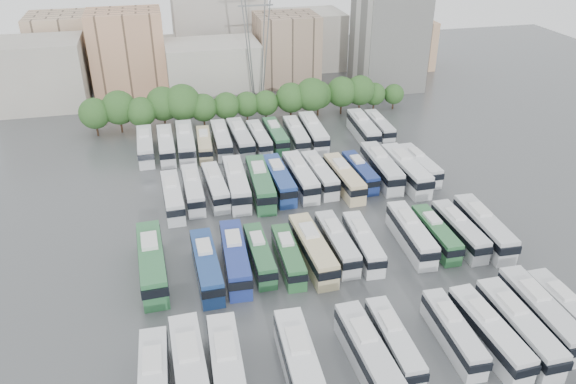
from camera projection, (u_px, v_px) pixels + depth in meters
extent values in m
plane|color=#424447|center=(312.00, 232.00, 76.45)|extent=(220.00, 220.00, 0.00)
cylinder|color=black|center=(97.00, 130.00, 105.59)|extent=(0.36, 0.36, 2.41)
sphere|color=#234C1E|center=(94.00, 113.00, 104.03)|extent=(5.78, 5.78, 5.78)
cylinder|color=black|center=(121.00, 126.00, 107.05)|extent=(0.36, 0.36, 2.68)
sphere|color=#234C1E|center=(119.00, 108.00, 105.31)|extent=(6.44, 6.44, 6.44)
cylinder|color=black|center=(143.00, 128.00, 106.68)|extent=(0.36, 0.36, 2.33)
sphere|color=#234C1E|center=(141.00, 112.00, 105.17)|extent=(5.58, 5.58, 5.58)
cylinder|color=black|center=(165.00, 122.00, 108.78)|extent=(0.36, 0.36, 2.72)
sphere|color=#234C1E|center=(163.00, 104.00, 107.02)|extent=(6.52, 6.52, 6.52)
cylinder|color=black|center=(184.00, 122.00, 108.62)|extent=(0.36, 0.36, 2.89)
sphere|color=#234C1E|center=(182.00, 102.00, 106.74)|extent=(6.94, 6.94, 6.94)
cylinder|color=black|center=(204.00, 122.00, 109.13)|extent=(0.36, 0.36, 2.24)
sphere|color=#234C1E|center=(203.00, 108.00, 107.68)|extent=(5.37, 5.37, 5.37)
cylinder|color=black|center=(227.00, 120.00, 110.29)|extent=(0.36, 0.36, 2.19)
sphere|color=#234C1E|center=(226.00, 106.00, 108.87)|extent=(5.26, 5.26, 5.26)
cylinder|color=black|center=(247.00, 118.00, 111.67)|extent=(0.36, 0.36, 2.07)
sphere|color=#234C1E|center=(247.00, 104.00, 110.33)|extent=(4.96, 4.96, 4.96)
cylinder|color=black|center=(266.00, 116.00, 112.19)|extent=(0.36, 0.36, 2.09)
sphere|color=#234C1E|center=(266.00, 103.00, 110.84)|extent=(5.00, 5.00, 5.00)
cylinder|color=black|center=(291.00, 114.00, 112.98)|extent=(0.36, 0.36, 2.49)
sphere|color=#234C1E|center=(291.00, 98.00, 111.37)|extent=(5.97, 5.97, 5.97)
cylinder|color=black|center=(311.00, 112.00, 113.27)|extent=(0.36, 0.36, 2.76)
sphere|color=#234C1E|center=(312.00, 95.00, 111.49)|extent=(6.62, 6.62, 6.62)
cylinder|color=black|center=(318.00, 110.00, 115.16)|extent=(0.36, 0.36, 2.36)
sphere|color=#234C1E|center=(318.00, 95.00, 113.63)|extent=(5.65, 5.65, 5.65)
cylinder|color=black|center=(341.00, 108.00, 115.84)|extent=(0.36, 0.36, 2.56)
sphere|color=#234C1E|center=(342.00, 92.00, 114.18)|extent=(6.15, 6.15, 6.15)
cylinder|color=black|center=(359.00, 106.00, 116.72)|extent=(0.36, 0.36, 2.55)
sphere|color=#234C1E|center=(360.00, 90.00, 115.07)|extent=(6.12, 6.12, 6.12)
cylinder|color=black|center=(373.00, 106.00, 117.75)|extent=(0.36, 0.36, 1.95)
sphere|color=#234C1E|center=(374.00, 94.00, 116.48)|extent=(4.68, 4.68, 4.68)
cylinder|color=black|center=(393.00, 105.00, 118.61)|extent=(0.36, 0.36, 1.77)
sphere|color=#234C1E|center=(394.00, 94.00, 117.46)|extent=(4.24, 4.24, 4.24)
cube|color=#9E998E|center=(41.00, 74.00, 117.52)|extent=(18.00, 14.00, 14.00)
cube|color=tan|center=(128.00, 52.00, 125.36)|extent=(16.00, 12.00, 18.00)
cube|color=#ADA89E|center=(213.00, 70.00, 123.63)|extent=(20.00, 14.00, 12.00)
cube|color=gray|center=(287.00, 49.00, 131.48)|extent=(14.00, 12.00, 16.00)
cube|color=gray|center=(219.00, 31.00, 139.63)|extent=(22.00, 16.00, 20.00)
cube|color=tan|center=(68.00, 49.00, 131.53)|extent=(16.00, 14.00, 16.00)
cube|color=#A39E93|center=(306.00, 40.00, 143.85)|extent=(18.00, 14.00, 14.00)
cube|color=tan|center=(402.00, 44.00, 144.10)|extent=(14.00, 12.00, 12.00)
cube|color=gray|center=(173.00, 60.00, 134.44)|extent=(12.00, 10.00, 10.00)
cube|color=silver|center=(389.00, 30.00, 126.75)|extent=(14.00, 14.00, 26.00)
cylinder|color=slate|center=(248.00, 29.00, 109.35)|extent=(2.90, 2.91, 33.83)
cylinder|color=slate|center=(244.00, 25.00, 112.77)|extent=(2.90, 2.91, 33.83)
cylinder|color=slate|center=(268.00, 28.00, 110.17)|extent=(2.90, 2.91, 33.83)
cylinder|color=slate|center=(264.00, 24.00, 113.59)|extent=(2.90, 2.91, 33.83)
cube|color=slate|center=(256.00, 5.00, 109.52)|extent=(7.00, 0.30, 0.30)
cube|color=black|center=(154.00, 384.00, 50.04)|extent=(3.07, 12.37, 1.01)
cube|color=silver|center=(152.00, 360.00, 50.87)|extent=(1.81, 3.28, 0.44)
cube|color=silver|center=(191.00, 377.00, 51.38)|extent=(3.15, 13.34, 3.76)
cube|color=black|center=(191.00, 372.00, 50.90)|extent=(3.29, 13.55, 1.11)
cube|color=silver|center=(187.00, 347.00, 51.77)|extent=(1.97, 3.59, 0.49)
cube|color=silver|center=(228.00, 375.00, 51.63)|extent=(3.21, 13.06, 3.67)
cube|color=black|center=(228.00, 371.00, 51.16)|extent=(3.35, 13.26, 1.08)
cube|color=silver|center=(225.00, 346.00, 52.04)|extent=(1.96, 3.52, 0.48)
cube|color=silver|center=(301.00, 369.00, 52.32)|extent=(3.18, 13.01, 3.66)
cube|color=black|center=(301.00, 364.00, 51.85)|extent=(3.32, 13.21, 1.08)
cube|color=silver|center=(297.00, 340.00, 52.73)|extent=(1.95, 3.51, 0.47)
cube|color=silver|center=(368.00, 356.00, 53.91)|extent=(2.98, 12.23, 3.44)
cube|color=black|center=(369.00, 352.00, 53.46)|extent=(3.11, 12.42, 1.01)
cube|color=silver|center=(363.00, 330.00, 54.27)|extent=(1.83, 3.30, 0.45)
cube|color=silver|center=(393.00, 343.00, 55.76)|extent=(2.42, 10.72, 3.03)
cube|color=black|center=(395.00, 339.00, 55.37)|extent=(2.53, 10.88, 0.89)
cube|color=silver|center=(390.00, 320.00, 56.09)|extent=(1.55, 2.87, 0.39)
cube|color=silver|center=(453.00, 333.00, 56.95)|extent=(2.57, 10.72, 3.02)
cube|color=black|center=(454.00, 330.00, 56.56)|extent=(2.68, 10.89, 0.89)
cube|color=silver|center=(449.00, 312.00, 57.28)|extent=(1.59, 2.89, 0.39)
cube|color=silver|center=(488.00, 334.00, 56.66)|extent=(3.04, 11.92, 3.35)
cube|color=black|center=(490.00, 330.00, 56.23)|extent=(3.16, 12.10, 0.98)
cube|color=silver|center=(483.00, 310.00, 57.00)|extent=(1.81, 3.22, 0.43)
cube|color=silver|center=(518.00, 328.00, 57.27)|extent=(2.69, 12.38, 3.50)
cube|color=black|center=(520.00, 324.00, 56.82)|extent=(2.81, 12.56, 1.03)
cube|color=silver|center=(513.00, 303.00, 57.65)|extent=(1.77, 3.31, 0.45)
cube|color=silver|center=(540.00, 314.00, 59.14)|extent=(2.80, 12.44, 3.52)
cube|color=black|center=(542.00, 310.00, 58.69)|extent=(2.92, 12.63, 1.03)
cube|color=silver|center=(535.00, 290.00, 59.52)|extent=(1.80, 3.33, 0.45)
cube|color=silver|center=(567.00, 313.00, 59.49)|extent=(2.60, 11.49, 3.25)
cube|color=black|center=(569.00, 309.00, 59.07)|extent=(2.72, 11.66, 0.95)
cube|color=silver|center=(562.00, 291.00, 59.84)|extent=(1.67, 3.08, 0.42)
cube|color=#2D6B3E|center=(152.00, 263.00, 66.88)|extent=(3.32, 13.51, 3.80)
cube|color=black|center=(151.00, 259.00, 66.39)|extent=(3.47, 13.71, 1.12)
cube|color=silver|center=(149.00, 241.00, 67.27)|extent=(2.03, 3.64, 0.49)
cube|color=navy|center=(207.00, 267.00, 66.64)|extent=(2.81, 11.98, 3.38)
cube|color=black|center=(206.00, 263.00, 66.20)|extent=(2.93, 12.16, 0.99)
cube|color=silver|center=(204.00, 246.00, 66.99)|extent=(1.76, 3.22, 0.44)
cube|color=navy|center=(235.00, 258.00, 67.99)|extent=(3.23, 12.55, 3.52)
cube|color=black|center=(235.00, 255.00, 67.53)|extent=(3.37, 12.74, 1.04)
cube|color=silver|center=(233.00, 238.00, 68.38)|extent=(1.92, 3.40, 0.46)
cube|color=#2A6239|center=(260.00, 255.00, 69.03)|extent=(2.27, 10.57, 2.99)
cube|color=black|center=(260.00, 252.00, 68.64)|extent=(2.38, 10.73, 0.88)
cube|color=silver|center=(257.00, 238.00, 69.35)|extent=(1.50, 2.82, 0.39)
cube|color=#2B6436|center=(288.00, 257.00, 68.79)|extent=(2.51, 10.63, 3.00)
cube|color=black|center=(289.00, 253.00, 68.41)|extent=(2.61, 10.79, 0.88)
cube|color=silver|center=(286.00, 239.00, 69.12)|extent=(1.57, 2.86, 0.39)
cube|color=#CCBD8C|center=(313.00, 250.00, 69.54)|extent=(3.14, 12.49, 3.51)
cube|color=black|center=(313.00, 246.00, 69.09)|extent=(3.27, 12.68, 1.03)
cube|color=silver|center=(309.00, 230.00, 69.90)|extent=(1.89, 3.37, 0.45)
cube|color=silver|center=(337.00, 244.00, 71.12)|extent=(2.61, 11.38, 3.21)
cube|color=black|center=(337.00, 240.00, 70.71)|extent=(2.72, 11.55, 0.95)
cube|color=silver|center=(334.00, 226.00, 71.46)|extent=(1.66, 3.05, 0.42)
cube|color=silver|center=(363.00, 244.00, 71.19)|extent=(2.87, 11.15, 3.13)
cube|color=black|center=(363.00, 240.00, 70.79)|extent=(2.99, 11.32, 0.92)
cube|color=silver|center=(360.00, 226.00, 71.54)|extent=(1.70, 3.02, 0.41)
cube|color=silver|center=(411.00, 235.00, 72.80)|extent=(3.11, 12.04, 3.38)
cube|color=black|center=(412.00, 231.00, 72.36)|extent=(3.24, 12.23, 0.99)
cube|color=silver|center=(408.00, 216.00, 73.18)|extent=(1.84, 3.26, 0.44)
cube|color=#2E6B3B|center=(435.00, 234.00, 73.20)|extent=(2.38, 10.69, 3.02)
cube|color=black|center=(436.00, 231.00, 72.81)|extent=(2.48, 10.85, 0.89)
cube|color=silver|center=(432.00, 218.00, 73.53)|extent=(1.54, 2.86, 0.39)
cube|color=silver|center=(459.00, 231.00, 73.68)|extent=(2.52, 11.41, 3.23)
cube|color=black|center=(460.00, 228.00, 73.26)|extent=(2.64, 11.58, 0.95)
cube|color=silver|center=(456.00, 214.00, 74.02)|extent=(1.64, 3.05, 0.42)
cube|color=silver|center=(483.00, 228.00, 73.97)|extent=(3.15, 12.66, 3.56)
cube|color=black|center=(485.00, 225.00, 73.51)|extent=(3.28, 12.85, 1.05)
cube|color=silver|center=(480.00, 209.00, 74.36)|extent=(1.91, 3.42, 0.46)
cube|color=silver|center=(173.00, 197.00, 81.66)|extent=(2.82, 11.72, 3.30)
cube|color=black|center=(172.00, 194.00, 81.24)|extent=(2.94, 11.90, 0.97)
cube|color=silver|center=(171.00, 181.00, 82.01)|extent=(1.74, 3.15, 0.43)
cube|color=silver|center=(193.00, 190.00, 83.64)|extent=(2.56, 11.54, 3.26)
cube|color=black|center=(193.00, 187.00, 83.22)|extent=(2.67, 11.72, 0.96)
cube|color=silver|center=(191.00, 175.00, 83.98)|extent=(1.66, 3.09, 0.42)
cube|color=silver|center=(215.00, 187.00, 84.45)|extent=(3.01, 11.54, 3.24)
cube|color=black|center=(215.00, 184.00, 84.03)|extent=(3.13, 11.71, 0.95)
cube|color=silver|center=(213.00, 172.00, 84.78)|extent=(1.77, 3.13, 0.42)
cube|color=silver|center=(236.00, 184.00, 84.83)|extent=(3.19, 13.17, 3.71)
cube|color=black|center=(236.00, 180.00, 84.35)|extent=(3.33, 13.37, 1.09)
cube|color=silver|center=(235.00, 167.00, 85.23)|extent=(1.96, 3.55, 0.48)
cube|color=#2B663C|center=(260.00, 184.00, 84.82)|extent=(3.38, 13.26, 3.73)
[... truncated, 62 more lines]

